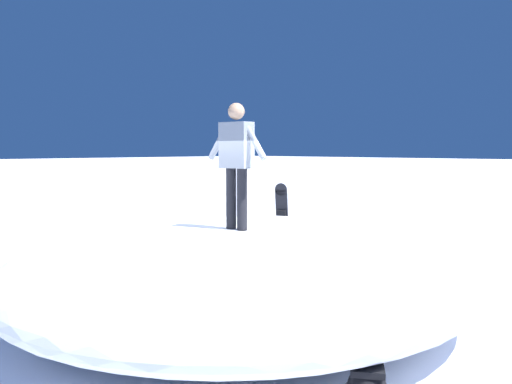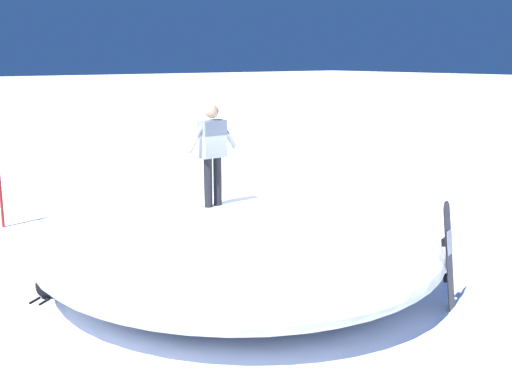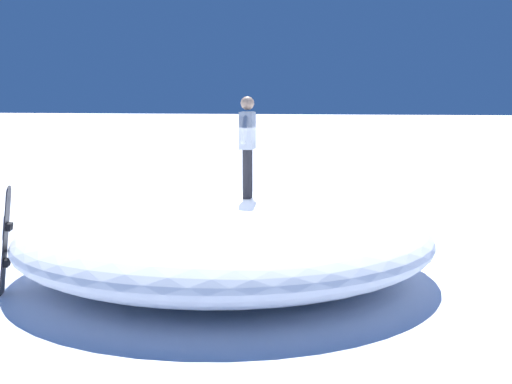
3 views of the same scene
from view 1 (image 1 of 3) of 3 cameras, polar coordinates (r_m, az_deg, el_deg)
name	(u,v)px [view 1 (image 1 of 3)]	position (r m, az deg, el deg)	size (l,w,h in m)	color
ground	(220,307)	(8.04, -3.98, -12.54)	(240.00, 240.00, 0.00)	white
snow_mound	(241,268)	(7.65, -1.68, -8.40)	(6.92, 6.71, 1.30)	white
snowboarder_standing	(236,157)	(7.03, -2.18, 3.91)	(1.04, 0.25, 1.71)	black
snowboard_primary_upright	(282,221)	(10.93, 2.90, -3.23)	(0.32, 0.29, 1.68)	black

